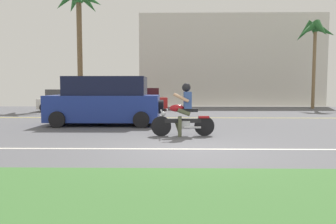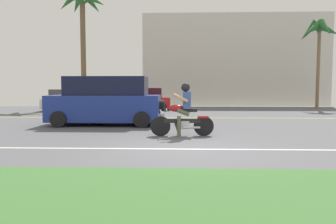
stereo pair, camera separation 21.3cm
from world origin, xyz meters
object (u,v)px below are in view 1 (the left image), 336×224
object	(u,v)px
parked_car_0	(68,101)
parked_car_1	(140,100)
motorcyclist	(183,114)
motorcyclist_distant	(83,107)
suv_nearby	(105,102)
palm_tree_0	(78,7)
palm_tree_1	(315,34)

from	to	relation	value
parked_car_0	parked_car_1	bearing A→B (deg)	9.60
motorcyclist	motorcyclist_distant	size ratio (longest dim) A/B	1.45
suv_nearby	motorcyclist_distant	world-z (taller)	suv_nearby
motorcyclist	parked_car_1	distance (m)	12.05
parked_car_0	palm_tree_0	xyz separation A→B (m)	(-0.02, 2.93, 6.83)
parked_car_1	motorcyclist_distant	world-z (taller)	parked_car_1
parked_car_0	motorcyclist_distant	distance (m)	5.51
motorcyclist	suv_nearby	distance (m)	4.42
suv_nearby	parked_car_1	xyz separation A→B (m)	(0.55, 8.71, -0.26)
suv_nearby	parked_car_1	bearing A→B (deg)	86.42
motorcyclist	palm_tree_1	distance (m)	17.45
motorcyclist	palm_tree_0	distance (m)	17.14
parked_car_0	parked_car_1	xyz separation A→B (m)	(4.74, 0.80, 0.04)
suv_nearby	palm_tree_1	bearing A→B (deg)	38.73
motorcyclist_distant	motorcyclist	bearing A→B (deg)	-50.43
parked_car_1	palm_tree_0	world-z (taller)	palm_tree_0
motorcyclist	palm_tree_1	size ratio (longest dim) A/B	0.32
palm_tree_1	motorcyclist_distant	xyz separation A→B (m)	(-14.89, -7.55, -4.85)
motorcyclist	motorcyclist_distant	bearing A→B (deg)	129.57
parked_car_0	palm_tree_1	world-z (taller)	palm_tree_1
suv_nearby	palm_tree_1	distance (m)	17.38
suv_nearby	palm_tree_0	distance (m)	13.34
parked_car_0	parked_car_1	distance (m)	4.81
palm_tree_0	palm_tree_1	bearing A→B (deg)	-1.08
palm_tree_0	motorcyclist_distant	size ratio (longest dim) A/B	6.39
motorcyclist_distant	parked_car_1	bearing A→B (deg)	67.97
suv_nearby	parked_car_1	distance (m)	8.73
motorcyclist_distant	suv_nearby	bearing A→B (deg)	-58.99
motorcyclist	palm_tree_0	xyz separation A→B (m)	(-7.41, 13.89, 6.78)
motorcyclist	palm_tree_0	size ratio (longest dim) A/B	0.23
motorcyclist	parked_car_1	xyz separation A→B (m)	(-2.64, 11.76, -0.01)
suv_nearby	palm_tree_1	size ratio (longest dim) A/B	0.74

